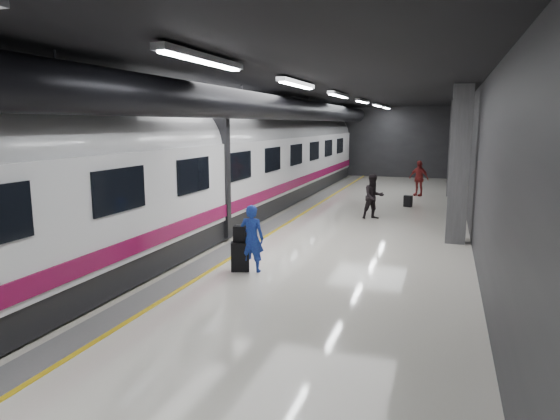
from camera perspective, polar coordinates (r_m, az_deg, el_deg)
The scene contains 9 objects.
ground at distance 14.17m, azimuth 0.67°, elevation -4.13°, with size 40.00×40.00×0.00m, color silver.
platform_hall at distance 14.75m, azimuth 0.78°, elevation 10.30°, with size 10.02×40.02×4.51m.
train at distance 15.12m, azimuth -11.15°, elevation 4.53°, with size 3.05×38.00×4.05m.
traveler_main at distance 11.60m, azimuth -3.25°, elevation -3.26°, with size 0.58×0.38×1.58m, color #1650A9.
suitcase_main at distance 11.78m, azimuth -4.58°, elevation -5.33°, with size 0.42×0.27×0.69m, color black.
shoulder_bag at distance 11.68m, azimuth -4.64°, elevation -2.76°, with size 0.28×0.15×0.38m, color black.
traveler_far_a at distance 18.33m, azimuth 10.63°, elevation 1.51°, with size 0.79×0.62×1.64m, color black.
traveler_far_b at distance 24.81m, azimuth 15.57°, elevation 3.52°, with size 0.99×0.41×1.69m, color maroon.
suitcase_far at distance 21.43m, azimuth 14.42°, elevation 0.99°, with size 0.32×0.21×0.47m, color black.
Camera 1 is at (4.19, -13.10, 3.42)m, focal length 32.00 mm.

